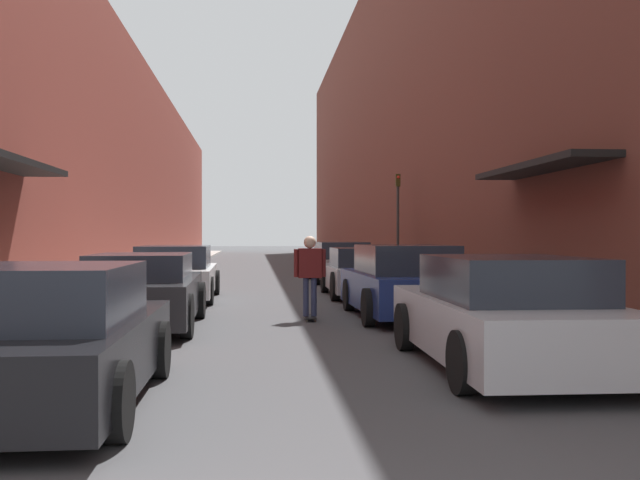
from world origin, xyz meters
TOP-DOWN VIEW (x-y plane):
  - ground at (0.00, 25.82)m, footprint 142.03×142.03m
  - curb_strip_left at (-4.41, 32.28)m, footprint 1.80×64.56m
  - curb_strip_right at (4.41, 32.28)m, footprint 1.80×64.56m
  - building_row_left at (-7.31, 32.27)m, footprint 4.90×64.56m
  - building_row_right at (7.31, 32.28)m, footprint 4.90×64.56m
  - parked_car_left_0 at (-2.43, 5.11)m, footprint 1.93×4.05m
  - parked_car_left_1 at (-2.41, 10.78)m, footprint 1.92×4.40m
  - parked_car_left_2 at (-2.44, 16.12)m, footprint 2.01×4.65m
  - parked_car_right_0 at (2.53, 6.62)m, footprint 2.01×4.55m
  - parked_car_right_1 at (2.41, 11.91)m, footprint 1.98×4.33m
  - parked_car_right_2 at (2.34, 16.73)m, footprint 1.93×4.08m
  - parked_car_right_3 at (2.45, 22.53)m, footprint 1.96×4.83m
  - skateboarder at (0.56, 11.70)m, footprint 0.61×0.78m
  - traffic_light at (4.67, 23.55)m, footprint 0.16×0.22m

SIDE VIEW (x-z plane):
  - ground at x=0.00m, z-range 0.00..0.00m
  - curb_strip_left at x=-4.41m, z-range 0.00..0.12m
  - curb_strip_right at x=4.41m, z-range 0.00..0.12m
  - parked_car_right_2 at x=2.34m, z-range -0.01..1.26m
  - parked_car_left_1 at x=-2.41m, z-range -0.01..1.29m
  - parked_car_left_0 at x=-2.43m, z-range -0.03..1.32m
  - parked_car_left_2 at x=-2.44m, z-range -0.03..1.32m
  - parked_car_right_3 at x=2.45m, z-range -0.03..1.34m
  - parked_car_right_0 at x=2.53m, z-range -0.03..1.34m
  - parked_car_right_1 at x=2.41m, z-range -0.03..1.39m
  - skateboarder at x=0.56m, z-range 0.18..1.78m
  - traffic_light at x=4.67m, z-range 0.54..4.22m
  - building_row_left at x=-7.31m, z-range 0.00..9.37m
  - building_row_right at x=7.31m, z-range 0.00..14.76m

